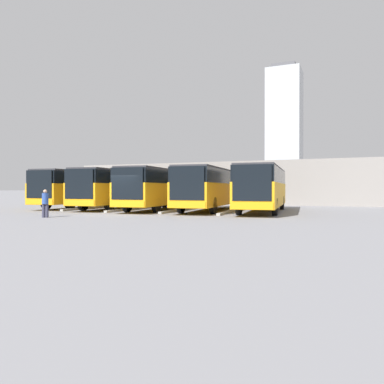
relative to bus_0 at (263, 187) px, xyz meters
name	(u,v)px	position (x,y,z in m)	size (l,w,h in m)	color
ground_plane	(120,214)	(7.98, 5.88, -1.75)	(600.00, 600.00, 0.00)	gray
bus_0	(263,187)	(0.00, 0.00, 0.00)	(3.69, 11.74, 3.13)	orange
curb_divider_0	(229,212)	(2.00, 1.71, -1.68)	(0.24, 6.44, 0.15)	#9E9E99
bus_1	(210,187)	(3.99, -0.02, 0.00)	(3.69, 11.74, 3.13)	orange
curb_divider_1	(176,210)	(5.98, 1.69, -1.68)	(0.24, 6.44, 0.15)	#9E9E99
bus_2	(161,187)	(7.97, 0.32, 0.00)	(3.69, 11.74, 3.13)	orange
curb_divider_2	(127,209)	(9.97, 2.03, -1.68)	(0.24, 6.44, 0.15)	#9E9E99
bus_3	(119,187)	(11.96, 0.12, 0.00)	(3.69, 11.74, 3.13)	orange
curb_divider_3	(86,208)	(13.96, 1.83, -1.68)	(0.24, 6.44, 0.15)	#9E9E99
bus_4	(84,187)	(15.95, -0.30, 0.00)	(3.69, 11.74, 3.13)	orange
pedestrian	(45,202)	(10.31, 9.95, -0.89)	(0.47, 0.47, 1.60)	#38384C
station_building	(226,183)	(7.98, -16.23, 0.52)	(33.33, 13.24, 4.49)	gray
office_tower	(284,130)	(26.62, -175.77, 31.09)	(17.42, 17.42, 66.89)	#ADB2B7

